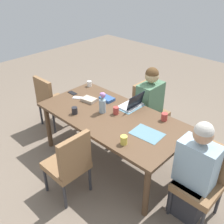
# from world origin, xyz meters

# --- Properties ---
(ground_plane) EXTENTS (10.00, 10.00, 0.00)m
(ground_plane) POSITION_xyz_m (0.00, 0.00, 0.00)
(ground_plane) COLOR #756656
(dining_table) EXTENTS (1.97, 0.99, 0.74)m
(dining_table) POSITION_xyz_m (0.00, 0.00, 0.67)
(dining_table) COLOR brown
(dining_table) RESTS_ON ground_plane
(chair_head_right_left_near) EXTENTS (0.44, 0.44, 0.90)m
(chair_head_right_left_near) POSITION_xyz_m (1.28, 0.04, 0.50)
(chair_head_right_left_near) COLOR olive
(chair_head_right_left_near) RESTS_ON ground_plane
(person_head_right_left_near) EXTENTS (0.40, 0.36, 1.19)m
(person_head_right_left_near) POSITION_xyz_m (1.22, -0.03, 0.53)
(person_head_right_left_near) COLOR #2D2D33
(person_head_right_left_near) RESTS_ON ground_plane
(chair_far_left_mid) EXTENTS (0.44, 0.44, 0.90)m
(chair_far_left_mid) POSITION_xyz_m (-0.03, 0.83, 0.50)
(chair_far_left_mid) COLOR olive
(chair_far_left_mid) RESTS_ON ground_plane
(person_far_left_mid) EXTENTS (0.36, 0.40, 1.19)m
(person_far_left_mid) POSITION_xyz_m (0.04, 0.77, 0.53)
(person_far_left_mid) COLOR #2D2D33
(person_far_left_mid) RESTS_ON ground_plane
(chair_near_left_far) EXTENTS (0.44, 0.44, 0.90)m
(chair_near_left_far) POSITION_xyz_m (0.08, -0.79, 0.50)
(chair_near_left_far) COLOR olive
(chair_near_left_far) RESTS_ON ground_plane
(chair_head_left_right_near) EXTENTS (0.44, 0.44, 0.90)m
(chair_head_left_right_near) POSITION_xyz_m (-1.33, -0.05, 0.50)
(chair_head_left_right_near) COLOR olive
(chair_head_left_right_near) RESTS_ON ground_plane
(flower_vase) EXTENTS (0.09, 0.09, 0.29)m
(flower_vase) POSITION_xyz_m (-0.15, -0.03, 0.87)
(flower_vase) COLOR #8EA8B7
(flower_vase) RESTS_ON dining_table
(placemat_head_right_left_near) EXTENTS (0.38, 0.28, 0.00)m
(placemat_head_right_left_near) POSITION_xyz_m (0.58, -0.02, 0.74)
(placemat_head_right_left_near) COLOR slate
(placemat_head_right_left_near) RESTS_ON dining_table
(placemat_far_left_mid) EXTENTS (0.26, 0.36, 0.00)m
(placemat_far_left_mid) POSITION_xyz_m (0.02, 0.34, 0.74)
(placemat_far_left_mid) COLOR slate
(placemat_far_left_mid) RESTS_ON dining_table
(laptop_far_left_mid) EXTENTS (0.22, 0.32, 0.21)m
(laptop_far_left_mid) POSITION_xyz_m (0.04, 0.35, 0.79)
(laptop_far_left_mid) COLOR silver
(laptop_far_left_mid) RESTS_ON dining_table
(coffee_mug_near_left) EXTENTS (0.08, 0.08, 0.09)m
(coffee_mug_near_left) POSITION_xyz_m (-0.38, -0.30, 0.79)
(coffee_mug_near_left) COLOR #232328
(coffee_mug_near_left) RESTS_ON dining_table
(coffee_mug_near_right) EXTENTS (0.08, 0.08, 0.10)m
(coffee_mug_near_right) POSITION_xyz_m (0.51, -0.34, 0.79)
(coffee_mug_near_right) COLOR #DBC64C
(coffee_mug_near_right) RESTS_ON dining_table
(coffee_mug_centre_left) EXTENTS (0.08, 0.08, 0.10)m
(coffee_mug_centre_left) POSITION_xyz_m (0.55, 0.37, 0.79)
(coffee_mug_centre_left) COLOR #AD3D38
(coffee_mug_centre_left) RESTS_ON dining_table
(coffee_mug_centre_right) EXTENTS (0.07, 0.07, 0.09)m
(coffee_mug_centre_right) POSITION_xyz_m (-0.87, 0.39, 0.79)
(coffee_mug_centre_right) COLOR white
(coffee_mug_centre_right) RESTS_ON dining_table
(coffee_mug_far_left) EXTENTS (0.08, 0.08, 0.10)m
(coffee_mug_far_left) POSITION_xyz_m (0.01, 0.06, 0.79)
(coffee_mug_far_left) COLOR #AD3D38
(coffee_mug_far_left) RESTS_ON dining_table
(book_red_cover) EXTENTS (0.22, 0.17, 0.04)m
(book_red_cover) POSITION_xyz_m (-0.50, 0.06, 0.76)
(book_red_cover) COLOR #B2A38E
(book_red_cover) RESTS_ON dining_table
(book_blue_cover) EXTENTS (0.20, 0.14, 0.04)m
(book_blue_cover) POSITION_xyz_m (-0.34, 0.25, 0.76)
(book_blue_cover) COLOR #335693
(book_blue_cover) RESTS_ON dining_table
(phone_black) EXTENTS (0.15, 0.08, 0.01)m
(phone_black) POSITION_xyz_m (-0.87, 0.05, 0.75)
(phone_black) COLOR black
(phone_black) RESTS_ON dining_table
(phone_silver) EXTENTS (0.16, 0.14, 0.01)m
(phone_silver) POSITION_xyz_m (-0.69, 0.01, 0.75)
(phone_silver) COLOR silver
(phone_silver) RESTS_ON dining_table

